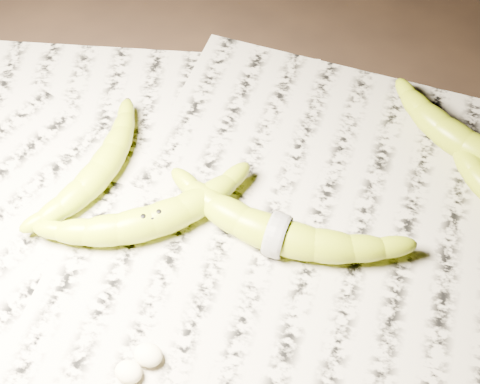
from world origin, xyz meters
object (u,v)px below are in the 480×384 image
(banana_left_b, at_px, (99,169))
(banana_center, at_px, (152,220))
(banana_taped, at_px, (277,233))
(banana_upper_a, at_px, (467,143))

(banana_left_b, bearing_deg, banana_center, -109.04)
(banana_left_b, height_order, banana_center, banana_center)
(banana_left_b, relative_size, banana_taped, 0.74)
(banana_center, height_order, banana_taped, banana_taped)
(banana_center, relative_size, banana_taped, 0.87)
(banana_left_b, height_order, banana_upper_a, banana_upper_a)
(banana_taped, height_order, banana_upper_a, banana_taped)
(banana_center, height_order, banana_upper_a, same)
(banana_taped, xyz_separation_m, banana_upper_a, (0.17, 0.20, -0.00))
(banana_left_b, relative_size, banana_center, 0.86)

